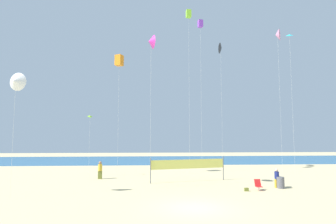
{
  "coord_description": "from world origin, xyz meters",
  "views": [
    {
      "loc": [
        -2.71,
        -17.52,
        4.44
      ],
      "look_at": [
        -1.21,
        7.71,
        6.72
      ],
      "focal_mm": 29.35,
      "sensor_mm": 36.0,
      "label": 1
    }
  ],
  "objects": [
    {
      "name": "ground_plane",
      "position": [
        0.0,
        0.0,
        0.0
      ],
      "size": [
        120.0,
        120.0,
        0.0
      ],
      "primitive_type": "plane",
      "color": "#D1BC89"
    },
    {
      "name": "ocean_band",
      "position": [
        0.0,
        35.96,
        0.0
      ],
      "size": [
        120.0,
        20.0,
        0.01
      ],
      "primitive_type": "cube",
      "color": "#28608C",
      "rests_on": "ground"
    },
    {
      "name": "beachgoer_navy_shirt",
      "position": [
        8.28,
        6.34,
        0.89
      ],
      "size": [
        0.38,
        0.38,
        1.67
      ],
      "rotation": [
        0.0,
        0.0,
        0.37
      ],
      "color": "gold",
      "rests_on": "ground"
    },
    {
      "name": "beachgoer_mustard_shirt",
      "position": [
        -8.15,
        12.34,
        0.99
      ],
      "size": [
        0.42,
        0.42,
        1.85
      ],
      "rotation": [
        0.0,
        0.0,
        1.91
      ],
      "color": "olive",
      "rests_on": "ground"
    },
    {
      "name": "folding_beach_chair",
      "position": [
        6.19,
        5.32,
        0.47
      ],
      "size": [
        0.52,
        0.65,
        0.89
      ],
      "rotation": [
        0.0,
        0.0,
        0.12
      ],
      "color": "red",
      "rests_on": "ground"
    },
    {
      "name": "trash_barrel",
      "position": [
        8.46,
        6.05,
        0.49
      ],
      "size": [
        0.63,
        0.63,
        0.97
      ],
      "primitive_type": "cylinder",
      "color": "#595960",
      "rests_on": "ground"
    },
    {
      "name": "volleyball_net",
      "position": [
        0.96,
        10.04,
        1.63
      ],
      "size": [
        7.6,
        1.82,
        2.4
      ],
      "color": "#4C4C51",
      "rests_on": "ground"
    },
    {
      "name": "beach_handbag",
      "position": [
        5.07,
        4.99,
        0.14
      ],
      "size": [
        0.34,
        0.17,
        0.27
      ],
      "primitive_type": "cube",
      "color": "olive",
      "rests_on": "ground"
    },
    {
      "name": "kite_lime_diamond",
      "position": [
        -9.67,
        13.82,
        6.61
      ],
      "size": [
        0.58,
        0.58,
        6.92
      ],
      "color": "silver",
      "rests_on": "ground"
    },
    {
      "name": "kite_lime_box",
      "position": [
        1.92,
        16.06,
        20.03
      ],
      "size": [
        0.68,
        0.68,
        20.59
      ],
      "color": "silver",
      "rests_on": "ground"
    },
    {
      "name": "kite_pink_delta",
      "position": [
        13.68,
        16.4,
        17.72
      ],
      "size": [
        1.25,
        1.58,
        18.52
      ],
      "color": "silver",
      "rests_on": "ground"
    },
    {
      "name": "kite_magenta_delta",
      "position": [
        -2.81,
        6.57,
        12.98
      ],
      "size": [
        0.78,
        1.33,
        13.62
      ],
      "color": "silver",
      "rests_on": "ground"
    },
    {
      "name": "kite_cyan_diamond",
      "position": [
        13.46,
        12.95,
        16.12
      ],
      "size": [
        0.81,
        0.81,
        16.6
      ],
      "color": "silver",
      "rests_on": "ground"
    },
    {
      "name": "kite_black_delta",
      "position": [
        6.95,
        19.7,
        16.88
      ],
      "size": [
        0.3,
        1.51,
        17.67
      ],
      "color": "silver",
      "rests_on": "ground"
    },
    {
      "name": "kite_white_delta",
      "position": [
        -13.0,
        3.58,
        8.63
      ],
      "size": [
        1.47,
        0.78,
        9.33
      ],
      "color": "silver",
      "rests_on": "ground"
    },
    {
      "name": "kite_violet_box",
      "position": [
        3.71,
        17.57,
        19.41
      ],
      "size": [
        0.7,
        0.7,
        19.97
      ],
      "color": "silver",
      "rests_on": "ground"
    },
    {
      "name": "kite_orange_box",
      "position": [
        -6.65,
        15.0,
        13.56
      ],
      "size": [
        1.07,
        1.07,
        14.21
      ],
      "color": "silver",
      "rests_on": "ground"
    }
  ]
}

